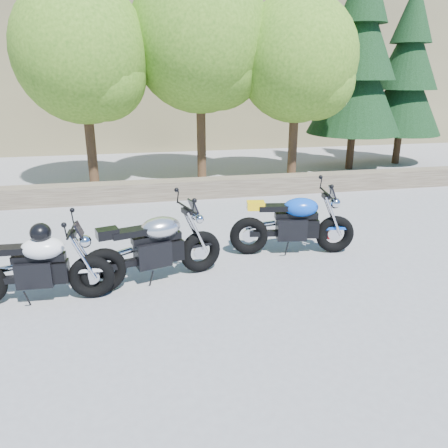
{
  "coord_description": "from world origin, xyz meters",
  "views": [
    {
      "loc": [
        -1.21,
        -6.02,
        3.23
      ],
      "look_at": [
        0.2,
        1.0,
        0.75
      ],
      "focal_mm": 35.0,
      "sensor_mm": 36.0,
      "label": 1
    }
  ],
  "objects_px": {
    "silver_bike": "(155,248)",
    "blue_bike": "(294,224)",
    "backpack": "(329,230)",
    "white_bike": "(35,264)"
  },
  "relations": [
    {
      "from": "silver_bike",
      "to": "blue_bike",
      "type": "relative_size",
      "value": 0.99
    },
    {
      "from": "blue_bike",
      "to": "backpack",
      "type": "distance_m",
      "value": 1.28
    },
    {
      "from": "silver_bike",
      "to": "backpack",
      "type": "distance_m",
      "value": 3.88
    },
    {
      "from": "blue_bike",
      "to": "backpack",
      "type": "height_order",
      "value": "blue_bike"
    },
    {
      "from": "silver_bike",
      "to": "blue_bike",
      "type": "height_order",
      "value": "silver_bike"
    },
    {
      "from": "silver_bike",
      "to": "backpack",
      "type": "xyz_separation_m",
      "value": [
        3.61,
        1.34,
        -0.42
      ]
    },
    {
      "from": "silver_bike",
      "to": "white_bike",
      "type": "xyz_separation_m",
      "value": [
        -1.74,
        -0.34,
        0.02
      ]
    },
    {
      "from": "white_bike",
      "to": "blue_bike",
      "type": "xyz_separation_m",
      "value": [
        4.33,
        1.03,
        -0.02
      ]
    },
    {
      "from": "silver_bike",
      "to": "blue_bike",
      "type": "xyz_separation_m",
      "value": [
        2.59,
        0.69,
        -0.0
      ]
    },
    {
      "from": "silver_bike",
      "to": "white_bike",
      "type": "relative_size",
      "value": 1.05
    }
  ]
}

